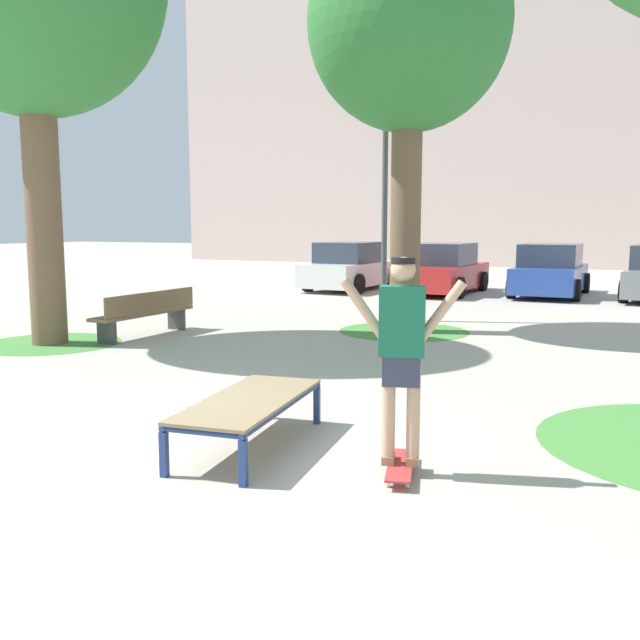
{
  "coord_description": "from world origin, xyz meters",
  "views": [
    {
      "loc": [
        3.97,
        -4.97,
        2.03
      ],
      "look_at": [
        0.7,
        1.85,
        1.0
      ],
      "focal_mm": 39.13,
      "sensor_mm": 36.0,
      "label": 1
    }
  ],
  "objects_px": {
    "tree_mid_back": "(409,28)",
    "park_bench": "(146,312)",
    "car_red": "(443,270)",
    "light_post": "(385,138)",
    "car_white": "(351,268)",
    "car_blue": "(550,272)",
    "skate_box": "(249,403)",
    "skater": "(402,346)",
    "skateboard": "(400,466)"
  },
  "relations": [
    {
      "from": "park_bench",
      "to": "car_red",
      "type": "bearing_deg",
      "value": 75.58
    },
    {
      "from": "car_red",
      "to": "light_post",
      "type": "distance_m",
      "value": 7.15
    },
    {
      "from": "tree_mid_back",
      "to": "car_white",
      "type": "bearing_deg",
      "value": 119.74
    },
    {
      "from": "car_red",
      "to": "park_bench",
      "type": "height_order",
      "value": "car_red"
    },
    {
      "from": "tree_mid_back",
      "to": "park_bench",
      "type": "height_order",
      "value": "tree_mid_back"
    },
    {
      "from": "car_blue",
      "to": "skateboard",
      "type": "bearing_deg",
      "value": -86.69
    },
    {
      "from": "tree_mid_back",
      "to": "park_bench",
      "type": "distance_m",
      "value": 7.06
    },
    {
      "from": "car_red",
      "to": "car_blue",
      "type": "bearing_deg",
      "value": 11.87
    },
    {
      "from": "car_white",
      "to": "car_red",
      "type": "xyz_separation_m",
      "value": [
        2.98,
        0.03,
        0.0
      ]
    },
    {
      "from": "skater",
      "to": "park_bench",
      "type": "xyz_separation_m",
      "value": [
        -6.56,
        4.78,
        -0.62
      ]
    },
    {
      "from": "skateboard",
      "to": "skater",
      "type": "xyz_separation_m",
      "value": [
        -0.0,
        0.0,
        0.99
      ]
    },
    {
      "from": "car_white",
      "to": "car_red",
      "type": "bearing_deg",
      "value": 0.63
    },
    {
      "from": "skate_box",
      "to": "skateboard",
      "type": "bearing_deg",
      "value": -3.34
    },
    {
      "from": "skateboard",
      "to": "car_red",
      "type": "height_order",
      "value": "car_red"
    },
    {
      "from": "car_white",
      "to": "park_bench",
      "type": "height_order",
      "value": "car_white"
    },
    {
      "from": "tree_mid_back",
      "to": "car_red",
      "type": "relative_size",
      "value": 1.8
    },
    {
      "from": "car_white",
      "to": "park_bench",
      "type": "bearing_deg",
      "value": -88.2
    },
    {
      "from": "skater",
      "to": "car_white",
      "type": "bearing_deg",
      "value": 114.5
    },
    {
      "from": "skateboard",
      "to": "park_bench",
      "type": "relative_size",
      "value": 0.34
    },
    {
      "from": "park_bench",
      "to": "car_blue",
      "type": "bearing_deg",
      "value": 62.77
    },
    {
      "from": "tree_mid_back",
      "to": "car_blue",
      "type": "distance_m",
      "value": 9.8
    },
    {
      "from": "car_white",
      "to": "car_blue",
      "type": "xyz_separation_m",
      "value": [
        5.97,
        0.66,
        0.0
      ]
    },
    {
      "from": "skater",
      "to": "car_blue",
      "type": "relative_size",
      "value": 0.4
    },
    {
      "from": "tree_mid_back",
      "to": "skateboard",
      "type": "bearing_deg",
      "value": -71.41
    },
    {
      "from": "skateboard",
      "to": "light_post",
      "type": "bearing_deg",
      "value": 111.32
    },
    {
      "from": "car_white",
      "to": "car_blue",
      "type": "height_order",
      "value": "same"
    },
    {
      "from": "tree_mid_back",
      "to": "car_blue",
      "type": "xyz_separation_m",
      "value": [
        1.58,
        8.33,
        -4.9
      ]
    },
    {
      "from": "skater",
      "to": "car_blue",
      "type": "xyz_separation_m",
      "value": [
        -0.91,
        15.76,
        -0.38
      ]
    },
    {
      "from": "skater",
      "to": "car_white",
      "type": "relative_size",
      "value": 0.4
    },
    {
      "from": "skate_box",
      "to": "park_bench",
      "type": "relative_size",
      "value": 0.83
    },
    {
      "from": "skate_box",
      "to": "skateboard",
      "type": "relative_size",
      "value": 2.41
    },
    {
      "from": "car_red",
      "to": "park_bench",
      "type": "relative_size",
      "value": 1.77
    },
    {
      "from": "car_white",
      "to": "car_red",
      "type": "relative_size",
      "value": 1.01
    },
    {
      "from": "tree_mid_back",
      "to": "light_post",
      "type": "height_order",
      "value": "tree_mid_back"
    },
    {
      "from": "skater",
      "to": "park_bench",
      "type": "bearing_deg",
      "value": 143.89
    },
    {
      "from": "car_red",
      "to": "car_blue",
      "type": "xyz_separation_m",
      "value": [
        2.98,
        0.63,
        0.0
      ]
    },
    {
      "from": "tree_mid_back",
      "to": "car_red",
      "type": "height_order",
      "value": "tree_mid_back"
    },
    {
      "from": "tree_mid_back",
      "to": "car_white",
      "type": "height_order",
      "value": "tree_mid_back"
    },
    {
      "from": "skate_box",
      "to": "car_blue",
      "type": "bearing_deg",
      "value": 87.89
    },
    {
      "from": "park_bench",
      "to": "skater",
      "type": "bearing_deg",
      "value": -36.11
    },
    {
      "from": "skater",
      "to": "car_red",
      "type": "relative_size",
      "value": 0.4
    },
    {
      "from": "skater",
      "to": "park_bench",
      "type": "height_order",
      "value": "skater"
    },
    {
      "from": "skate_box",
      "to": "skater",
      "type": "relative_size",
      "value": 1.17
    },
    {
      "from": "tree_mid_back",
      "to": "skate_box",
      "type": "bearing_deg",
      "value": -82.18
    },
    {
      "from": "tree_mid_back",
      "to": "light_post",
      "type": "xyz_separation_m",
      "value": [
        -0.91,
        1.3,
        -1.76
      ]
    },
    {
      "from": "park_bench",
      "to": "light_post",
      "type": "height_order",
      "value": "light_post"
    },
    {
      "from": "skater",
      "to": "car_blue",
      "type": "distance_m",
      "value": 15.79
    },
    {
      "from": "skate_box",
      "to": "skater",
      "type": "bearing_deg",
      "value": -3.28
    },
    {
      "from": "car_red",
      "to": "park_bench",
      "type": "bearing_deg",
      "value": -104.42
    },
    {
      "from": "car_red",
      "to": "light_post",
      "type": "height_order",
      "value": "light_post"
    }
  ]
}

